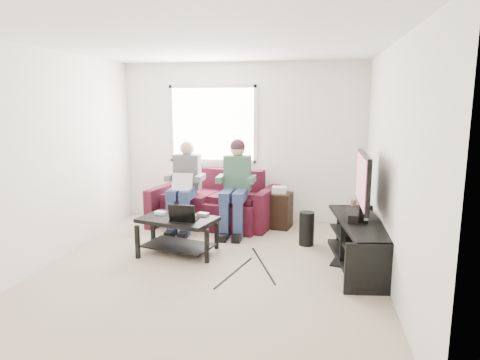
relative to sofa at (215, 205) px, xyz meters
name	(u,v)px	position (x,y,z in m)	size (l,w,h in m)	color
floor	(211,268)	(0.38, -1.82, -0.32)	(4.50, 4.50, 0.00)	tan
ceiling	(208,43)	(0.38, -1.82, 2.28)	(4.50, 4.50, 0.00)	white
wall_back	(242,143)	(0.38, 0.43, 0.98)	(4.50, 4.50, 0.00)	white
wall_front	(126,208)	(0.38, -4.07, 0.98)	(4.50, 4.50, 0.00)	white
wall_left	(52,157)	(-1.62, -1.82, 0.98)	(4.50, 4.50, 0.00)	white
wall_right	(392,165)	(2.38, -1.82, 0.98)	(4.50, 4.50, 0.00)	white
window	(213,124)	(-0.12, 0.41, 1.28)	(1.48, 0.04, 1.28)	white
sofa	(215,205)	(0.00, 0.00, 0.00)	(2.05, 1.19, 0.88)	#4C1324
person_left	(185,182)	(-0.40, -0.33, 0.43)	(0.40, 0.70, 1.36)	navy
person_right	(236,179)	(0.40, -0.31, 0.49)	(0.40, 0.71, 1.41)	navy
laptop_silver	(181,185)	(-0.40, -0.53, 0.41)	(0.32, 0.22, 0.24)	silver
coffee_table	(178,227)	(-0.17, -1.40, 0.03)	(1.09, 0.82, 0.48)	black
laptop_black	(185,211)	(-0.05, -1.48, 0.28)	(0.34, 0.24, 0.24)	black
controller_a	(160,213)	(-0.45, -1.28, 0.18)	(0.14, 0.09, 0.04)	silver
controller_b	(175,212)	(-0.27, -1.22, 0.18)	(0.14, 0.09, 0.04)	black
controller_c	(203,214)	(0.13, -1.25, 0.18)	(0.14, 0.09, 0.04)	gray
tv_stand	(361,246)	(2.15, -1.43, -0.08)	(0.73, 1.74, 0.56)	black
tv	(363,182)	(2.14, -1.33, 0.69)	(0.12, 1.10, 0.81)	black
soundbar	(351,215)	(2.03, -1.33, 0.28)	(0.12, 0.50, 0.10)	black
drink_cup	(353,204)	(2.10, -0.80, 0.29)	(0.08, 0.08, 0.12)	#9C7043
console_white	(365,251)	(2.15, -1.83, 0.00)	(0.30, 0.22, 0.06)	silver
console_grey	(359,232)	(2.15, -1.13, 0.01)	(0.34, 0.26, 0.08)	gray
console_black	(361,241)	(2.15, -1.48, 0.00)	(0.38, 0.30, 0.07)	black
subwoofer	(307,229)	(1.48, -0.78, -0.09)	(0.21, 0.21, 0.47)	black
keyboard_floor	(339,261)	(1.90, -1.35, -0.31)	(0.14, 0.41, 0.02)	black
end_table	(279,209)	(1.03, 0.01, -0.03)	(0.37, 0.37, 0.66)	black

